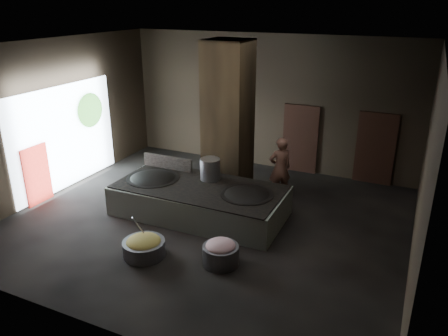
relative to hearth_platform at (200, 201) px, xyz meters
The scene contains 28 objects.
floor 0.60m from the hearth_platform, 27.44° to the right, with size 10.00×9.00×0.10m, color black.
ceiling 4.17m from the hearth_platform, 27.44° to the right, with size 10.00×9.00×0.10m, color black.
back_wall 4.75m from the hearth_platform, 85.29° to the left, with size 10.00×0.10×4.50m, color black.
front_wall 5.10m from the hearth_platform, 85.66° to the right, with size 10.00×0.10×4.50m, color black.
left_wall 5.05m from the hearth_platform, behind, with size 0.10×9.00×4.50m, color black.
right_wall 5.72m from the hearth_platform, ahead, with size 0.10×9.00×4.50m, color black.
pillar 2.52m from the hearth_platform, 88.02° to the left, with size 1.20×1.20×4.50m, color black.
hearth_platform is the anchor object (origin of this frame).
platform_cap 0.42m from the hearth_platform, ahead, with size 4.47×2.15×0.03m, color black.
wok_left 1.49m from the hearth_platform, behind, with size 1.44×1.44×0.40m, color black.
wok_left_rim 1.51m from the hearth_platform, behind, with size 1.47×1.47×0.05m, color black.
wok_right 1.40m from the hearth_platform, ahead, with size 1.34×1.34×0.38m, color black.
wok_right_rim 1.42m from the hearth_platform, ahead, with size 1.37×1.37×0.05m, color black.
stock_pot 0.92m from the hearth_platform, 84.81° to the left, with size 0.56×0.56×0.60m, color #AEB2B6.
splash_guard 1.75m from the hearth_platform, 152.65° to the left, with size 1.59×0.06×0.40m, color black.
cook 2.58m from the hearth_platform, 50.37° to the left, with size 0.67×0.43×1.84m, color #945E4B.
veg_basin 2.38m from the hearth_platform, 94.68° to the right, with size 0.97×0.97×0.36m, color slate.
veg_fill 2.37m from the hearth_platform, 94.68° to the right, with size 0.80×0.80×0.25m, color #87A34F.
ladle 2.25m from the hearth_platform, 98.82° to the right, with size 0.03×0.03×0.77m, color #AEB2B6.
meat_basin 2.48m from the hearth_platform, 51.35° to the right, with size 0.80×0.80×0.44m, color slate.
meat_fill 2.48m from the hearth_platform, 51.35° to the right, with size 0.67×0.67×0.26m, color #D27E90.
doorway_near 4.59m from the hearth_platform, 69.91° to the left, with size 1.18×0.08×2.38m, color black.
doorway_near_glow 4.77m from the hearth_platform, 71.42° to the left, with size 0.89×0.04×2.10m, color #8C6647.
doorway_far 5.86m from the hearth_platform, 47.12° to the left, with size 1.18×0.08×2.38m, color black.
doorway_far_glow 5.93m from the hearth_platform, 48.13° to the left, with size 0.89×0.04×2.11m, color #8C6647.
left_opening 4.75m from the hearth_platform, behind, with size 0.04×4.20×3.10m, color white.
pavilion_sliver 4.72m from the hearth_platform, 164.11° to the right, with size 0.05×0.90×1.70m, color maroon.
tree_silhouette 4.97m from the hearth_platform, 166.07° to the left, with size 0.28×1.10×1.10m, color #194714.
Camera 1 is at (4.75, -9.25, 5.50)m, focal length 35.00 mm.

